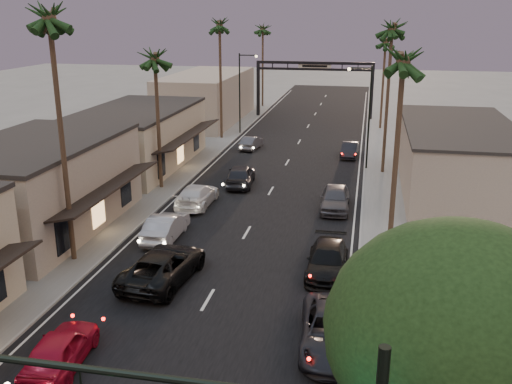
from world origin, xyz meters
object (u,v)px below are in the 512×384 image
at_px(palm_ld, 219,21).
at_px(oncoming_red, 60,349).
at_px(palm_rb, 393,24).
at_px(palm_far, 263,26).
at_px(streetlight_left, 242,87).
at_px(curbside_black, 327,260).
at_px(arch, 314,75).
at_px(palm_lb, 48,10).
at_px(palm_ra, 404,53).
at_px(palm_rc, 386,38).
at_px(oncoming_pickup, 163,266).
at_px(palm_lc, 154,52).
at_px(corner_tree, 460,342).
at_px(oncoming_silver, 166,227).
at_px(curbside_near, 333,330).
at_px(streetlight_right, 366,109).

relative_size(palm_ld, oncoming_red, 3.14).
height_order(palm_rb, palm_far, palm_rb).
height_order(streetlight_left, palm_far, palm_far).
bearing_deg(streetlight_left, curbside_black, -70.53).
bearing_deg(arch, palm_lb, -100.16).
relative_size(palm_lb, palm_ra, 1.15).
bearing_deg(palm_rc, oncoming_pickup, -104.68).
height_order(arch, oncoming_pickup, arch).
relative_size(palm_lc, palm_ra, 0.92).
xyz_separation_m(corner_tree, palm_rc, (-0.88, 56.55, 4.49)).
relative_size(arch, palm_lb, 1.00).
height_order(arch, oncoming_red, arch).
xyz_separation_m(palm_ld, oncoming_silver, (3.95, -28.93, -11.62)).
bearing_deg(oncoming_red, curbside_near, -167.57).
height_order(arch, curbside_near, arch).
bearing_deg(palm_ra, palm_rb, 90.00).
distance_m(oncoming_silver, curbside_near, 14.73).
distance_m(palm_ra, curbside_near, 13.50).
bearing_deg(curbside_near, palm_far, 99.01).
xyz_separation_m(oncoming_pickup, curbside_near, (8.95, -4.49, -0.06)).
bearing_deg(corner_tree, palm_ld, 110.81).
height_order(arch, curbside_black, arch).
distance_m(palm_lb, oncoming_silver, 13.81).
distance_m(streetlight_left, palm_ld, 7.88).
bearing_deg(streetlight_right, oncoming_red, -108.85).
xyz_separation_m(palm_lb, oncoming_red, (4.47, -9.36, -12.62)).
height_order(palm_lc, palm_ra, palm_ra).
bearing_deg(palm_lb, corner_tree, -38.83).
xyz_separation_m(corner_tree, curbside_black, (-4.05, 15.64, -5.23)).
bearing_deg(streetlight_left, curbside_near, -72.66).
xyz_separation_m(palm_lc, oncoming_silver, (3.95, -9.93, -9.68)).
bearing_deg(palm_ld, oncoming_red, -83.97).
bearing_deg(palm_rb, arch, 108.30).
distance_m(arch, oncoming_silver, 44.43).
xyz_separation_m(streetlight_right, palm_rc, (1.68, 19.00, 5.14)).
distance_m(streetlight_left, palm_lb, 36.93).
relative_size(streetlight_left, palm_lb, 0.59).
height_order(streetlight_right, curbside_near, streetlight_right).
distance_m(palm_rb, palm_far, 37.98).
height_order(curbside_near, curbside_black, curbside_near).
height_order(palm_ra, oncoming_red, palm_ra).
bearing_deg(palm_lb, palm_rb, 51.98).
xyz_separation_m(corner_tree, palm_far, (-17.78, 70.55, 5.46)).
distance_m(corner_tree, curbside_black, 16.98).
bearing_deg(palm_far, palm_ra, -72.62).
bearing_deg(palm_ld, palm_lc, -90.00).
relative_size(streetlight_right, streetlight_left, 1.00).
relative_size(streetlight_right, palm_ld, 0.63).
xyz_separation_m(palm_rb, palm_far, (-16.90, 34.00, -0.97)).
bearing_deg(oncoming_pickup, palm_rc, -98.74).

